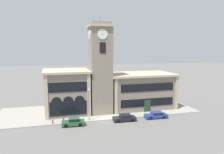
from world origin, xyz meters
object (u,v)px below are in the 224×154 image
at_px(bollard, 64,121).
at_px(street_lamp, 89,100).
at_px(parked_car_far, 156,115).
at_px(parked_car_near, 73,122).
at_px(parked_car_mid, 125,118).
at_px(fire_hydrant, 53,121).

bearing_deg(bollard, street_lamp, 5.23).
bearing_deg(parked_car_far, parked_car_near, 2.88).
height_order(parked_car_mid, bollard, parked_car_mid).
bearing_deg(fire_hydrant, parked_car_mid, -7.25).
distance_m(parked_car_near, street_lamp, 5.10).
bearing_deg(parked_car_mid, fire_hydrant, -4.37).
xyz_separation_m(street_lamp, fire_hydrant, (-6.96, -0.15, -3.66)).
relative_size(parked_car_mid, parked_car_far, 0.98).
relative_size(parked_car_far, fire_hydrant, 5.40).
relative_size(street_lamp, bollard, 5.93).
xyz_separation_m(parked_car_near, parked_car_far, (16.86, -0.00, -0.10)).
bearing_deg(parked_car_far, bollard, -1.58).
xyz_separation_m(parked_car_mid, fire_hydrant, (-13.72, 1.75, -0.12)).
bearing_deg(bollard, parked_car_near, -40.63).
height_order(parked_car_near, fire_hydrant, parked_car_near).
xyz_separation_m(parked_car_mid, parked_car_far, (6.85, -0.00, 0.00)).
height_order(parked_car_far, fire_hydrant, parked_car_far).
xyz_separation_m(parked_car_near, parked_car_mid, (10.01, -0.00, -0.10)).
bearing_deg(parked_car_near, bollard, -37.75).
bearing_deg(parked_car_far, fire_hydrant, -1.97).
xyz_separation_m(parked_car_near, bollard, (-1.69, 1.45, -0.12)).
xyz_separation_m(bollard, fire_hydrant, (-2.02, 0.30, -0.10)).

